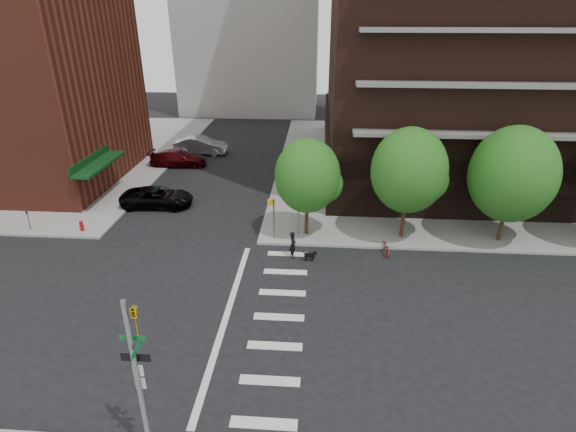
{
  "coord_description": "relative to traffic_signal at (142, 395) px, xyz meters",
  "views": [
    {
      "loc": [
        4.66,
        -17.14,
        13.34
      ],
      "look_at": [
        3.0,
        6.0,
        2.5
      ],
      "focal_mm": 28.0,
      "sensor_mm": 36.0,
      "label": 1
    }
  ],
  "objects": [
    {
      "name": "dog_walker",
      "position": [
        3.78,
        13.2,
        -1.88
      ],
      "size": [
        0.65,
        0.48,
        1.64
      ],
      "primitive_type": "imported",
      "rotation": [
        0.0,
        0.0,
        1.73
      ],
      "color": "black",
      "rests_on": "ground"
    },
    {
      "name": "sidewalk_ne",
      "position": [
        20.97,
        30.99,
        -2.62
      ],
      "size": [
        39.0,
        33.0,
        0.15
      ],
      "primitive_type": "cube",
      "color": "gray",
      "rests_on": "ground"
    },
    {
      "name": "traffic_signal",
      "position": [
        0.0,
        0.0,
        0.0
      ],
      "size": [
        0.9,
        0.75,
        6.0
      ],
      "color": "slate",
      "rests_on": "sidewalk_s"
    },
    {
      "name": "parking_meter",
      "position": [
        -13.53,
        15.29,
        -1.74
      ],
      "size": [
        0.1,
        0.08,
        1.32
      ],
      "color": "black",
      "rests_on": "sidewalk_nw"
    },
    {
      "name": "dog",
      "position": [
        4.79,
        12.81,
        -2.33
      ],
      "size": [
        0.7,
        0.22,
        0.59
      ],
      "rotation": [
        0.0,
        0.0,
        0.06
      ],
      "color": "black",
      "rests_on": "ground"
    },
    {
      "name": "parked_car_maroon",
      "position": [
        -7.73,
        28.99,
        -1.96
      ],
      "size": [
        2.54,
        5.26,
        1.48
      ],
      "primitive_type": "imported",
      "rotation": [
        0.0,
        0.0,
        1.66
      ],
      "color": "#3A0609",
      "rests_on": "ground"
    },
    {
      "name": "tree_b",
      "position": [
        10.47,
        15.99,
        1.85
      ],
      "size": [
        4.5,
        4.5,
        6.65
      ],
      "color": "#301E11",
      "rests_on": "sidewalk_ne"
    },
    {
      "name": "tree_c",
      "position": [
        16.47,
        15.99,
        1.75
      ],
      "size": [
        5.0,
        5.0,
        6.8
      ],
      "color": "#301E11",
      "rests_on": "sidewalk_ne"
    },
    {
      "name": "scooter",
      "position": [
        9.27,
        13.99,
        -2.29
      ],
      "size": [
        0.69,
        1.6,
        0.81
      ],
      "primitive_type": "imported",
      "rotation": [
        0.0,
        0.0,
        0.1
      ],
      "color": "maroon",
      "rests_on": "ground"
    },
    {
      "name": "sidewalk_nw",
      "position": [
        -24.03,
        30.99,
        -2.62
      ],
      "size": [
        31.0,
        33.0,
        0.15
      ],
      "primitive_type": "cube",
      "color": "gray",
      "rests_on": "ground"
    },
    {
      "name": "tree_a",
      "position": [
        4.47,
        15.99,
        1.35
      ],
      "size": [
        4.0,
        4.0,
        5.9
      ],
      "color": "#301E11",
      "rests_on": "sidewalk_ne"
    },
    {
      "name": "fire_hydrant",
      "position": [
        -10.03,
        15.29,
        -2.15
      ],
      "size": [
        0.24,
        0.24,
        0.73
      ],
      "color": "#A50C0C",
      "rests_on": "sidewalk_nw"
    },
    {
      "name": "crosswalk",
      "position": [
        2.68,
        7.49,
        -2.69
      ],
      "size": [
        3.85,
        13.0,
        0.01
      ],
      "color": "silver",
      "rests_on": "ground"
    },
    {
      "name": "pedestrian_signal",
      "position": [
        2.79,
        15.42,
        -0.84
      ],
      "size": [
        2.18,
        0.67,
        2.6
      ],
      "color": "slate",
      "rests_on": "sidewalk_ne"
    },
    {
      "name": "parked_car_silver",
      "position": [
        -6.61,
        32.93,
        -1.84
      ],
      "size": [
        1.83,
        5.22,
        1.72
      ],
      "primitive_type": "imported",
      "rotation": [
        0.0,
        0.0,
        1.57
      ],
      "color": "#ABAFB4",
      "rests_on": "ground"
    },
    {
      "name": "ground",
      "position": [
        0.47,
        7.49,
        -2.7
      ],
      "size": [
        120.0,
        120.0,
        0.0
      ],
      "primitive_type": "plane",
      "color": "black",
      "rests_on": "ground"
    },
    {
      "name": "parked_car_black",
      "position": [
        -6.57,
        19.85,
        -1.99
      ],
      "size": [
        2.56,
        5.22,
        1.43
      ],
      "primitive_type": "imported",
      "rotation": [
        0.0,
        0.0,
        1.61
      ],
      "color": "black",
      "rests_on": "ground"
    }
  ]
}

